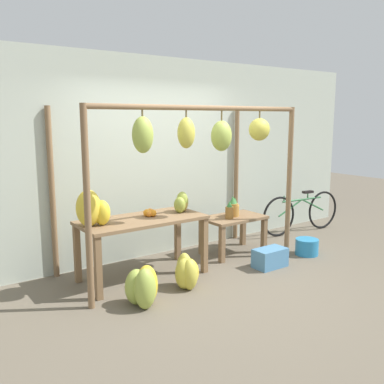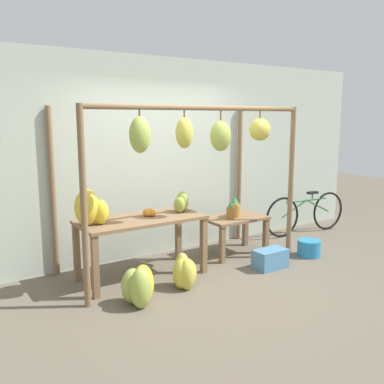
% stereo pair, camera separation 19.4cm
% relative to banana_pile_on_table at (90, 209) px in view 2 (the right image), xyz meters
% --- Properties ---
extents(ground_plane, '(20.00, 20.00, 0.00)m').
position_rel_banana_pile_on_table_xyz_m(ground_plane, '(1.25, -0.79, -0.95)').
color(ground_plane, '#665B4C').
extents(shop_wall_back, '(8.00, 0.08, 2.80)m').
position_rel_banana_pile_on_table_xyz_m(shop_wall_back, '(1.25, 0.75, 0.45)').
color(shop_wall_back, '#B7C1B2').
rests_on(shop_wall_back, ground_plane).
extents(stall_awning, '(3.04, 1.28, 2.11)m').
position_rel_banana_pile_on_table_xyz_m(stall_awning, '(1.28, -0.28, 0.63)').
color(stall_awning, brown).
rests_on(stall_awning, ground_plane).
extents(display_table_main, '(1.55, 0.72, 0.75)m').
position_rel_banana_pile_on_table_xyz_m(display_table_main, '(0.64, 0.00, -0.30)').
color(display_table_main, brown).
rests_on(display_table_main, ground_plane).
extents(display_table_side, '(0.90, 0.56, 0.55)m').
position_rel_banana_pile_on_table_xyz_m(display_table_side, '(2.18, 0.08, -0.51)').
color(display_table_side, brown).
rests_on(display_table_side, ground_plane).
extents(banana_pile_on_table, '(0.43, 0.31, 0.42)m').
position_rel_banana_pile_on_table_xyz_m(banana_pile_on_table, '(0.00, 0.00, 0.00)').
color(banana_pile_on_table, yellow).
rests_on(banana_pile_on_table, display_table_main).
extents(orange_pile, '(0.15, 0.15, 0.09)m').
position_rel_banana_pile_on_table_xyz_m(orange_pile, '(0.77, 0.04, -0.15)').
color(orange_pile, orange).
rests_on(orange_pile, display_table_main).
extents(pineapple_cluster, '(0.32, 0.24, 0.30)m').
position_rel_banana_pile_on_table_xyz_m(pineapple_cluster, '(2.18, 0.09, -0.28)').
color(pineapple_cluster, '#A3702D').
rests_on(pineapple_cluster, display_table_side).
extents(banana_pile_ground_left, '(0.44, 0.49, 0.44)m').
position_rel_banana_pile_on_table_xyz_m(banana_pile_ground_left, '(0.23, -0.72, -0.74)').
color(banana_pile_ground_left, yellow).
rests_on(banana_pile_ground_left, ground_plane).
extents(banana_pile_ground_right, '(0.38, 0.38, 0.40)m').
position_rel_banana_pile_on_table_xyz_m(banana_pile_ground_right, '(0.88, -0.60, -0.76)').
color(banana_pile_ground_right, gold).
rests_on(banana_pile_ground_right, ground_plane).
extents(fruit_crate_white, '(0.45, 0.26, 0.25)m').
position_rel_banana_pile_on_table_xyz_m(fruit_crate_white, '(2.19, -0.66, -0.82)').
color(fruit_crate_white, '#4C84B2').
rests_on(fruit_crate_white, ground_plane).
extents(blue_bucket, '(0.33, 0.33, 0.23)m').
position_rel_banana_pile_on_table_xyz_m(blue_bucket, '(3.01, -0.60, -0.83)').
color(blue_bucket, teal).
rests_on(blue_bucket, ground_plane).
extents(parked_bicycle, '(1.70, 0.19, 0.72)m').
position_rel_banana_pile_on_table_xyz_m(parked_bicycle, '(3.91, 0.28, -0.59)').
color(parked_bicycle, black).
rests_on(parked_bicycle, ground_plane).
extents(papaya_pile, '(0.27, 0.25, 0.27)m').
position_rel_banana_pile_on_table_xyz_m(papaya_pile, '(1.24, 0.02, -0.07)').
color(papaya_pile, '#93A33D').
rests_on(papaya_pile, display_table_main).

